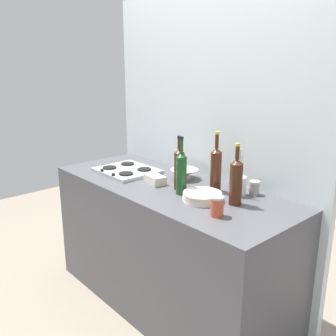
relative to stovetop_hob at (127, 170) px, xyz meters
The scene contains 14 objects.
ground_plane 1.01m from the stovetop_hob, ahead, with size 6.00×6.00×0.00m, color gray.
counter_block 0.64m from the stovetop_hob, ahead, with size 1.80×0.70×0.90m, color #4C4C51.
backsplash_panel 0.62m from the stovetop_hob, 42.95° to the left, with size 1.90×0.06×2.17m, color silver.
stovetop_hob is the anchor object (origin of this frame).
plate_stack 0.78m from the stovetop_hob, ahead, with size 0.23×0.24×0.05m.
wine_bottle_leftmost 0.63m from the stovetop_hob, ahead, with size 0.07×0.07×0.36m.
wine_bottle_mid_left 0.75m from the stovetop_hob, 13.56° to the left, with size 0.07×0.07×0.38m.
wine_bottle_mid_right 0.96m from the stovetop_hob, ahead, with size 0.07×0.07×0.36m.
wine_bottle_rightmost 0.55m from the stovetop_hob, ahead, with size 0.07×0.07×0.35m.
mixing_bowl 0.45m from the stovetop_hob, 26.79° to the left, with size 0.20×0.20×0.07m.
butter_dish 0.34m from the stovetop_hob, ahead, with size 0.16×0.09×0.06m, color silver.
utensil_crock 0.89m from the stovetop_hob, 14.38° to the left, with size 0.09×0.09×0.30m.
condiment_jar_front 0.97m from the stovetop_hob, 18.13° to the left, with size 0.06×0.06×0.09m.
condiment_jar_rear 1.00m from the stovetop_hob, ahead, with size 0.07×0.07×0.11m.
Camera 1 is at (1.78, -1.58, 1.70)m, focal length 40.25 mm.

